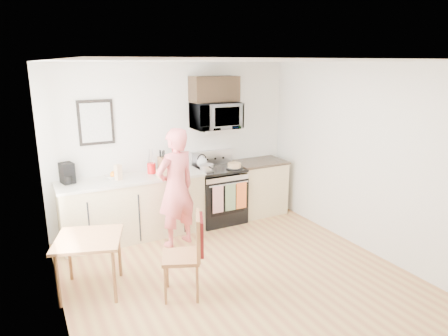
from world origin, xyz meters
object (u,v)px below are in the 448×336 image
range (219,196)px  microwave (216,116)px  person (176,188)px  cake (234,166)px  chair (193,244)px  dining_table (89,244)px

range → microwave: (-0.00, 0.10, 1.32)m
person → cake: (1.15, 0.36, 0.10)m
chair → microwave: bearing=80.1°
range → microwave: microwave is taller
range → dining_table: 2.60m
microwave → cake: 0.86m
dining_table → chair: bearing=-31.3°
person → cake: person is taller
cake → chair: bearing=-130.8°
microwave → person: size_ratio=0.44×
microwave → cake: (0.20, -0.27, -0.79)m
range → chair: (-1.26, -1.85, 0.19)m
microwave → chair: size_ratio=0.78×
microwave → cake: microwave is taller
microwave → dining_table: size_ratio=0.97×
microwave → dining_table: bearing=-149.6°
range → chair: range is taller
person → chair: person is taller
range → cake: 0.59m
range → microwave: bearing=90.1°
person → chair: bearing=60.8°
microwave → person: microwave is taller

